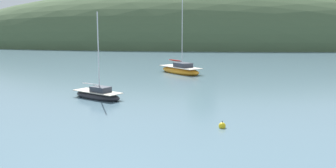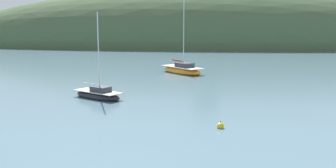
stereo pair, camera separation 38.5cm
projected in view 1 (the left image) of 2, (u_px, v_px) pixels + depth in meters
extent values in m
ellipsoid|color=#425638|center=(194.00, 47.00, 104.74)|extent=(150.00, 36.00, 31.72)
ellipsoid|color=orange|center=(180.00, 71.00, 48.32)|extent=(6.41, 6.81, 1.12)
cube|color=beige|center=(180.00, 67.00, 48.24)|extent=(5.89, 6.27, 0.06)
cube|color=#333842|center=(183.00, 65.00, 47.75)|extent=(2.64, 2.70, 0.59)
cylinder|color=silver|center=(182.00, 32.00, 47.27)|extent=(0.09, 0.09, 8.84)
cylinder|color=silver|center=(175.00, 61.00, 49.02)|extent=(2.00, 2.25, 0.07)
ellipsoid|color=maroon|center=(175.00, 60.00, 49.02)|extent=(2.02, 2.24, 0.20)
ellipsoid|color=#232328|center=(98.00, 96.00, 31.88)|extent=(5.14, 3.99, 0.80)
cube|color=beige|center=(97.00, 92.00, 31.82)|extent=(4.73, 3.67, 0.06)
cube|color=#333842|center=(101.00, 89.00, 31.55)|extent=(1.93, 1.76, 0.48)
cylinder|color=silver|center=(98.00, 52.00, 31.15)|extent=(0.09, 0.09, 6.70)
cylinder|color=silver|center=(91.00, 84.00, 32.20)|extent=(1.83, 1.13, 0.07)
sphere|color=yellow|center=(222.00, 126.00, 22.79)|extent=(0.44, 0.44, 0.44)
cylinder|color=black|center=(222.00, 122.00, 22.74)|extent=(0.04, 0.04, 0.10)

